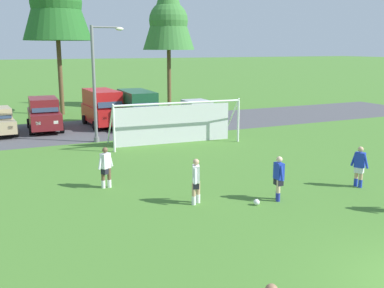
{
  "coord_description": "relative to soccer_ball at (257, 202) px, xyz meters",
  "views": [
    {
      "loc": [
        -9.14,
        -6.04,
        5.44
      ],
      "look_at": [
        -1.04,
        11.14,
        1.35
      ],
      "focal_mm": 42.13,
      "sensor_mm": 36.0,
      "label": 1
    }
  ],
  "objects": [
    {
      "name": "player_striker_near",
      "position": [
        -1.86,
        1.05,
        0.71
      ],
      "size": [
        0.44,
        0.68,
        1.64
      ],
      "color": "tan",
      "rests_on": "ground"
    },
    {
      "name": "parked_car_slot_center_right",
      "position": [
        5.53,
        16.15,
        0.77
      ],
      "size": [
        2.14,
        4.25,
        1.72
      ],
      "color": "#B2B2BC",
      "rests_on": "ground"
    },
    {
      "name": "parked_car_slot_center",
      "position": [
        1.27,
        16.82,
        1.23
      ],
      "size": [
        2.36,
        4.88,
        2.52
      ],
      "color": "#194C2D",
      "rests_on": "ground"
    },
    {
      "name": "parking_lot_strip",
      "position": [
        0.67,
        17.3,
        -0.11
      ],
      "size": [
        52.0,
        8.4,
        0.01
      ],
      "primitive_type": "cube",
      "color": "#4C4C51",
      "rests_on": "ground"
    },
    {
      "name": "player_winger_right",
      "position": [
        4.83,
        0.09,
        0.71
      ],
      "size": [
        0.39,
        0.72,
        1.64
      ],
      "color": "tan",
      "rests_on": "ground"
    },
    {
      "name": "parked_car_slot_center_left",
      "position": [
        -0.77,
        18.41,
        1.23
      ],
      "size": [
        2.27,
        4.84,
        2.52
      ],
      "color": "red",
      "rests_on": "ground"
    },
    {
      "name": "player_defender_far",
      "position": [
        -4.26,
        4.24,
        0.71
      ],
      "size": [
        0.71,
        0.41,
        1.64
      ],
      "color": "brown",
      "rests_on": "ground"
    },
    {
      "name": "player_midfield_center",
      "position": [
        0.99,
        0.12,
        0.71
      ],
      "size": [
        0.28,
        0.73,
        1.64
      ],
      "color": "beige",
      "rests_on": "ground"
    },
    {
      "name": "soccer_goal",
      "position": [
        1.44,
        10.72,
        1.18
      ],
      "size": [
        7.53,
        2.43,
        2.57
      ],
      "color": "white",
      "rests_on": "ground"
    },
    {
      "name": "tree_mid_left",
      "position": [
        7.5,
        26.22,
        8.49
      ],
      "size": [
        4.69,
        4.69,
        12.5
      ],
      "color": "brown",
      "rests_on": "ground"
    },
    {
      "name": "parked_car_slot_left",
      "position": [
        -4.73,
        18.38,
        1.0
      ],
      "size": [
        2.33,
        4.7,
        2.16
      ],
      "color": "maroon",
      "rests_on": "ground"
    },
    {
      "name": "street_lamp",
      "position": [
        -2.32,
        13.12,
        3.35
      ],
      "size": [
        2.0,
        0.32,
        6.65
      ],
      "color": "slate",
      "rests_on": "ground"
    },
    {
      "name": "ground_plane",
      "position": [
        0.67,
        8.41,
        -0.11
      ],
      "size": [
        400.0,
        400.0,
        0.0
      ],
      "primitive_type": "plane",
      "color": "#477A2D"
    },
    {
      "name": "soccer_ball",
      "position": [
        0.0,
        0.0,
        0.0
      ],
      "size": [
        0.22,
        0.22,
        0.22
      ],
      "color": "white",
      "rests_on": "ground"
    }
  ]
}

